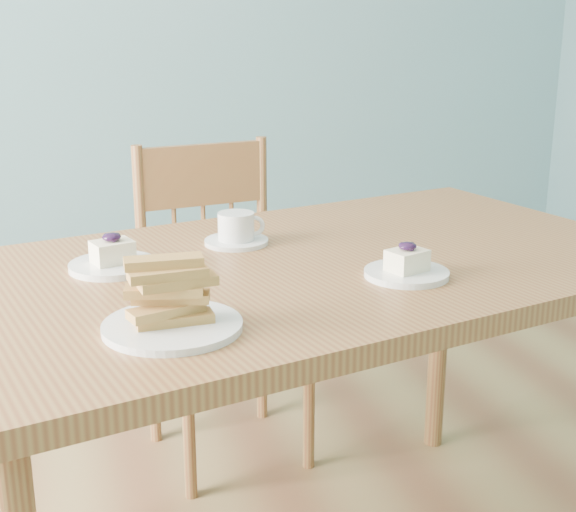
{
  "coord_description": "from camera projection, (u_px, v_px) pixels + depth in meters",
  "views": [
    {
      "loc": [
        -0.41,
        -1.52,
        1.32
      ],
      "look_at": [
        0.1,
        0.07,
        0.82
      ],
      "focal_mm": 50.0,
      "sensor_mm": 36.0,
      "label": 1
    }
  ],
  "objects": [
    {
      "name": "cheesecake_plate_far",
      "position": [
        113.0,
        260.0,
        1.64
      ],
      "size": [
        0.18,
        0.18,
        0.08
      ],
      "rotation": [
        0.0,
        0.0,
        0.28
      ],
      "color": "silver",
      "rests_on": "dining_table"
    },
    {
      "name": "cheesecake_plate_near",
      "position": [
        407.0,
        268.0,
        1.59
      ],
      "size": [
        0.17,
        0.17,
        0.07
      ],
      "rotation": [
        0.0,
        0.0,
        0.33
      ],
      "color": "silver",
      "rests_on": "dining_table"
    },
    {
      "name": "biscotti_plate",
      "position": [
        172.0,
        306.0,
        1.31
      ],
      "size": [
        0.23,
        0.23,
        0.12
      ],
      "rotation": [
        0.0,
        0.0,
        0.07
      ],
      "color": "silver",
      "rests_on": "dining_table"
    },
    {
      "name": "coffee_cup",
      "position": [
        237.0,
        231.0,
        1.82
      ],
      "size": [
        0.15,
        0.15,
        0.07
      ],
      "rotation": [
        0.0,
        0.0,
        -0.23
      ],
      "color": "silver",
      "rests_on": "dining_table"
    },
    {
      "name": "dining_table",
      "position": [
        308.0,
        296.0,
        1.73
      ],
      "size": [
        1.68,
        1.18,
        0.82
      ],
      "rotation": [
        0.0,
        0.0,
        0.21
      ],
      "color": "olive",
      "rests_on": "ground"
    },
    {
      "name": "dining_chair",
      "position": [
        221.0,
        302.0,
        2.42
      ],
      "size": [
        0.49,
        0.47,
        0.96
      ],
      "rotation": [
        0.0,
        0.0,
        0.13
      ],
      "color": "olive",
      "rests_on": "ground"
    }
  ]
}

